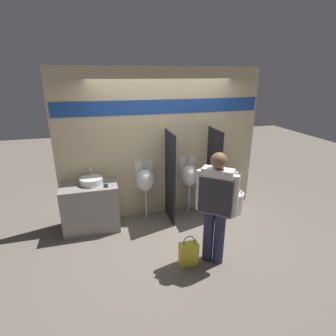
% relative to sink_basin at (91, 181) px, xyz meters
% --- Properties ---
extents(ground_plane, '(16.00, 16.00, 0.00)m').
position_rel_sink_basin_xyz_m(ground_plane, '(1.29, -0.36, -0.88)').
color(ground_plane, '#70665B').
extents(display_wall, '(3.71, 0.07, 2.70)m').
position_rel_sink_basin_xyz_m(display_wall, '(1.29, 0.24, 0.48)').
color(display_wall, beige).
rests_on(display_wall, ground_plane).
extents(sink_counter, '(0.93, 0.53, 0.82)m').
position_rel_sink_basin_xyz_m(sink_counter, '(-0.05, -0.05, -0.47)').
color(sink_counter, gray).
rests_on(sink_counter, ground_plane).
extents(sink_basin, '(0.38, 0.38, 0.25)m').
position_rel_sink_basin_xyz_m(sink_basin, '(0.00, 0.00, 0.00)').
color(sink_basin, white).
rests_on(sink_basin, sink_counter).
extents(cell_phone, '(0.07, 0.14, 0.01)m').
position_rel_sink_basin_xyz_m(cell_phone, '(0.23, -0.16, -0.05)').
color(cell_phone, black).
rests_on(cell_phone, sink_counter).
extents(divider_near_counter, '(0.03, 0.59, 1.66)m').
position_rel_sink_basin_xyz_m(divider_near_counter, '(1.36, -0.08, -0.05)').
color(divider_near_counter, black).
rests_on(divider_near_counter, ground_plane).
extents(divider_mid, '(0.03, 0.59, 1.66)m').
position_rel_sink_basin_xyz_m(divider_mid, '(2.20, -0.08, -0.05)').
color(divider_mid, black).
rests_on(divider_mid, ground_plane).
extents(urinal_near_counter, '(0.35, 0.30, 1.14)m').
position_rel_sink_basin_xyz_m(urinal_near_counter, '(0.94, 0.07, -0.12)').
color(urinal_near_counter, silver).
rests_on(urinal_near_counter, ground_plane).
extents(urinal_far, '(0.35, 0.30, 1.14)m').
position_rel_sink_basin_xyz_m(urinal_far, '(1.78, 0.07, -0.12)').
color(urinal_far, silver).
rests_on(urinal_far, ground_plane).
extents(toilet, '(0.40, 0.57, 0.88)m').
position_rel_sink_basin_xyz_m(toilet, '(2.62, -0.09, -0.58)').
color(toilet, white).
rests_on(toilet, ground_plane).
extents(person_in_vest, '(0.47, 0.44, 1.64)m').
position_rel_sink_basin_xyz_m(person_in_vest, '(1.63, -1.39, 0.07)').
color(person_in_vest, '#282D4C').
rests_on(person_in_vest, ground_plane).
extents(shopping_bag, '(0.26, 0.14, 0.47)m').
position_rel_sink_basin_xyz_m(shopping_bag, '(1.26, -1.38, -0.70)').
color(shopping_bag, yellow).
rests_on(shopping_bag, ground_plane).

